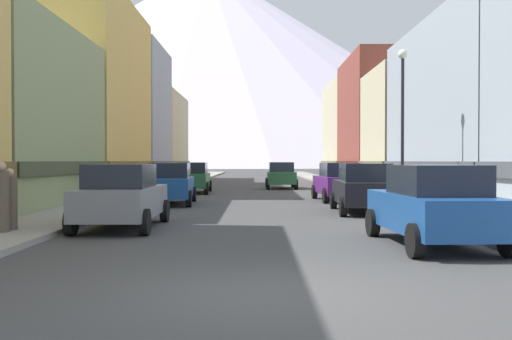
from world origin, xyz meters
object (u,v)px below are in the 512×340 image
object	(u,v)px
car_driving_0	(280,175)
pedestrian_2	(0,199)
car_right_0	(432,205)
car_right_1	(362,188)
car_left_0	(121,196)
potted_plant_1	(92,191)
car_left_2	(191,177)
streetlamp_right	(401,104)
pedestrian_0	(8,202)
car_left_1	(169,183)
car_right_2	(338,182)

from	to	relation	value
car_driving_0	pedestrian_2	xyz separation A→B (m)	(-7.85, -25.33, 0.04)
car_right_0	car_right_1	distance (m)	8.25
car_left_0	potted_plant_1	distance (m)	9.18
car_left_2	car_left_0	bearing A→B (deg)	-89.99
streetlamp_right	pedestrian_2	bearing A→B (deg)	-146.84
car_left_2	car_driving_0	world-z (taller)	same
car_left_2	streetlamp_right	xyz separation A→B (m)	(9.15, -12.32, 3.09)
car_right_1	car_right_0	bearing A→B (deg)	-89.97
car_left_2	pedestrian_0	size ratio (longest dim) A/B	2.89
car_right_0	pedestrian_2	xyz separation A→B (m)	(-10.05, 1.31, 0.04)
car_left_0	pedestrian_2	bearing A→B (deg)	-140.47
pedestrian_2	car_left_2	bearing A→B (deg)	82.99
potted_plant_1	car_right_0	bearing A→B (deg)	-47.85
car_left_1	car_right_2	distance (m)	7.87
car_right_0	car_right_1	world-z (taller)	same
car_left_0	car_driving_0	world-z (taller)	same
pedestrian_2	car_right_2	bearing A→B (deg)	52.43
potted_plant_1	streetlamp_right	xyz separation A→B (m)	(12.35, -3.04, 3.38)
car_left_1	car_driving_0	bearing A→B (deg)	69.28
car_right_0	streetlamp_right	bearing A→B (deg)	80.13
car_right_1	pedestrian_0	bearing A→B (deg)	-147.26
car_right_0	potted_plant_1	world-z (taller)	car_right_0
car_left_0	car_right_0	xyz separation A→B (m)	(7.60, -3.34, 0.00)
car_left_2	streetlamp_right	world-z (taller)	streetlamp_right
car_driving_0	potted_plant_1	world-z (taller)	car_driving_0
car_left_0	potted_plant_1	size ratio (longest dim) A/B	5.03
car_left_2	pedestrian_0	xyz separation A→B (m)	(-2.45, -19.42, -0.05)
car_driving_0	pedestrian_2	bearing A→B (deg)	-107.22
car_left_2	car_right_0	bearing A→B (deg)	-70.28
pedestrian_0	pedestrian_2	size ratio (longest dim) A/B	0.90
pedestrian_2	streetlamp_right	bearing A→B (deg)	33.16
car_left_1	car_right_0	bearing A→B (deg)	-58.39
car_left_1	potted_plant_1	world-z (taller)	car_left_1
car_driving_0	streetlamp_right	bearing A→B (deg)	-78.07
car_left_1	pedestrian_0	size ratio (longest dim) A/B	2.92
car_left_2	car_driving_0	distance (m)	7.66
car_right_0	pedestrian_0	bearing A→B (deg)	169.88
car_left_0	pedestrian_0	world-z (taller)	car_left_0
car_left_2	car_right_0	distance (m)	22.54
car_left_0	pedestrian_0	distance (m)	2.90
car_right_1	potted_plant_1	world-z (taller)	car_right_1
car_left_0	car_right_0	distance (m)	8.30
car_right_1	potted_plant_1	xyz separation A→B (m)	(-10.80, 3.68, -0.30)
car_left_0	car_right_2	distance (m)	13.41
car_right_1	car_left_2	bearing A→B (deg)	120.38
potted_plant_1	pedestrian_0	size ratio (longest dim) A/B	0.57
car_left_0	car_right_1	xyz separation A→B (m)	(7.60, 4.92, 0.00)
car_left_2	car_right_1	xyz separation A→B (m)	(7.60, -12.96, 0.00)
car_left_0	pedestrian_2	xyz separation A→B (m)	(-2.45, -2.02, 0.04)
car_right_1	car_right_2	distance (m)	6.13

